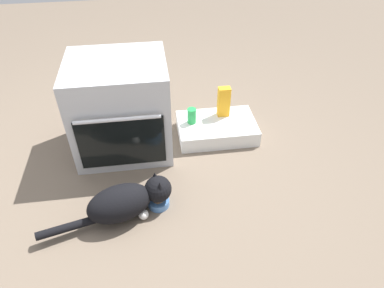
% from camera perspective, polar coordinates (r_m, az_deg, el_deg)
% --- Properties ---
extents(ground, '(8.00, 8.00, 0.00)m').
position_cam_1_polar(ground, '(2.30, -11.34, -8.08)').
color(ground, '#6B5B4C').
extents(oven, '(0.65, 0.61, 0.68)m').
position_cam_1_polar(oven, '(2.46, -11.62, 5.92)').
color(oven, '#B7BABF').
rests_on(oven, ground).
extents(pantry_cabinet, '(0.59, 0.38, 0.12)m').
position_cam_1_polar(pantry_cabinet, '(2.68, 4.07, 2.60)').
color(pantry_cabinet, white).
rests_on(pantry_cabinet, ground).
extents(food_bowl, '(0.13, 0.13, 0.08)m').
position_cam_1_polar(food_bowl, '(2.18, -5.53, -9.40)').
color(food_bowl, '#4C7AB7').
rests_on(food_bowl, ground).
extents(cat, '(0.78, 0.32, 0.24)m').
position_cam_1_polar(cat, '(2.08, -10.69, -9.20)').
color(cat, black).
rests_on(cat, ground).
extents(soda_can, '(0.07, 0.07, 0.12)m').
position_cam_1_polar(soda_can, '(2.59, -0.04, 4.66)').
color(soda_can, green).
rests_on(soda_can, pantry_cabinet).
extents(juice_carton, '(0.09, 0.06, 0.24)m').
position_cam_1_polar(juice_carton, '(2.65, 5.25, 6.94)').
color(juice_carton, orange).
rests_on(juice_carton, pantry_cabinet).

